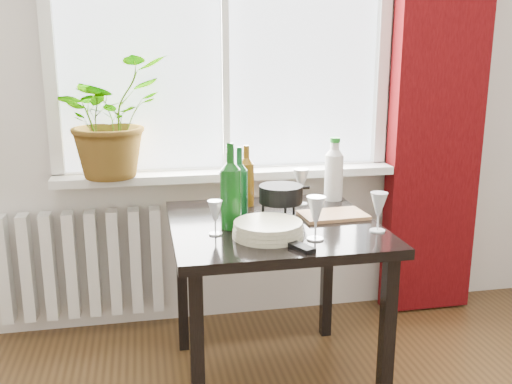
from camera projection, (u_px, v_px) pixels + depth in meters
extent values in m
cube|color=white|center=(224.00, 16.00, 2.78)|extent=(1.72, 0.08, 1.62)
cube|color=white|center=(228.00, 174.00, 2.90)|extent=(1.72, 0.20, 0.04)
cube|color=#3C0507|center=(440.00, 78.00, 2.98)|extent=(0.50, 0.12, 2.56)
cube|color=silver|center=(82.00, 264.00, 2.90)|extent=(0.80, 0.10, 0.55)
cube|color=black|center=(274.00, 227.00, 2.38)|extent=(0.85, 0.85, 0.04)
cube|color=black|center=(197.00, 361.00, 2.05)|extent=(0.05, 0.05, 0.70)
cube|color=black|center=(182.00, 282.00, 2.75)|extent=(0.05, 0.05, 0.70)
cube|color=black|center=(387.00, 341.00, 2.19)|extent=(0.05, 0.05, 0.70)
cube|color=black|center=(327.00, 271.00, 2.89)|extent=(0.05, 0.05, 0.70)
imported|color=#31651B|center=(109.00, 117.00, 2.68)|extent=(0.68, 0.68, 0.57)
cylinder|color=beige|center=(268.00, 229.00, 2.18)|extent=(0.29, 0.29, 0.06)
cube|color=black|center=(298.00, 246.00, 2.07)|extent=(0.10, 0.16, 0.02)
cube|color=#AF7C4F|center=(333.00, 215.00, 2.45)|extent=(0.29, 0.20, 0.01)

